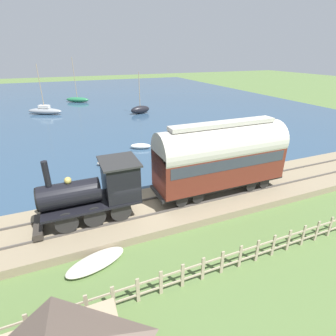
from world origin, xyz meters
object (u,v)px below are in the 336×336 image
rowboat_far_out (111,163)px  rowboat_off_pier (175,168)px  steam_locomotive (98,188)px  sailboat_green (77,99)px  sailboat_gray (45,111)px  passenger_coach (221,155)px  rowboat_mid_harbor (141,146)px  sailboat_black (140,109)px  beached_dinghy (96,262)px

rowboat_far_out → rowboat_off_pier: bearing=-103.5°
steam_locomotive → sailboat_green: sailboat_green is taller
rowboat_far_out → sailboat_gray: bearing=32.4°
steam_locomotive → passenger_coach: 7.63m
rowboat_mid_harbor → rowboat_off_pier: 6.28m
steam_locomotive → rowboat_mid_harbor: size_ratio=2.57×
sailboat_gray → rowboat_off_pier: 28.79m
sailboat_black → rowboat_off_pier: sailboat_black is taller
sailboat_green → beached_dinghy: size_ratio=2.67×
rowboat_off_pier → steam_locomotive: bearing=82.5°
sailboat_green → sailboat_gray: 10.79m
sailboat_gray → sailboat_black: (-5.15, -13.82, 0.07)m
steam_locomotive → rowboat_mid_harbor: steam_locomotive is taller
rowboat_mid_harbor → beached_dinghy: 15.82m
sailboat_green → rowboat_mid_harbor: 30.16m
sailboat_black → beached_dinghy: bearing=145.8°
steam_locomotive → sailboat_black: size_ratio=0.90×
steam_locomotive → passenger_coach: (0.00, -7.60, 0.73)m
passenger_coach → sailboat_green: sailboat_green is taller
sailboat_green → rowboat_off_pier: (-36.14, -4.57, -0.33)m
rowboat_far_out → rowboat_mid_harbor: (3.15, -3.57, 0.04)m
sailboat_black → rowboat_mid_harbor: bearing=149.5°
rowboat_off_pier → sailboat_green: bearing=-37.4°
sailboat_black → beached_dinghy: sailboat_black is taller
passenger_coach → rowboat_mid_harbor: size_ratio=3.98×
passenger_coach → sailboat_black: sailboat_black is taller
passenger_coach → rowboat_mid_harbor: (11.37, 1.85, -2.84)m
rowboat_mid_harbor → rowboat_off_pier: bearing=-147.8°
sailboat_gray → rowboat_mid_harbor: (-20.74, -9.08, -0.31)m
passenger_coach → rowboat_far_out: 10.25m
sailboat_green → beached_dinghy: bearing=-152.3°
sailboat_gray → rowboat_off_pier: bearing=-131.6°
rowboat_far_out → rowboat_off_pier: 5.57m
passenger_coach → rowboat_far_out: size_ratio=3.33×
sailboat_black → beached_dinghy: (-30.00, 11.27, -0.42)m
passenger_coach → sailboat_green: (41.32, 5.31, -2.59)m
sailboat_green → sailboat_gray: bearing=-179.7°
rowboat_mid_harbor → rowboat_off_pier: size_ratio=1.07×
passenger_coach → sailboat_black: bearing=-6.1°
steam_locomotive → beached_dinghy: size_ratio=1.87×
sailboat_green → rowboat_mid_harbor: bearing=-141.8°
steam_locomotive → beached_dinghy: 3.80m
rowboat_far_out → passenger_coach: bearing=-127.2°
sailboat_green → rowboat_mid_harbor: (-29.96, -3.47, -0.25)m
beached_dinghy → sailboat_gray: bearing=4.1°
sailboat_black → rowboat_far_out: 20.51m
sailboat_gray → rowboat_off_pier: (-26.93, -10.18, -0.39)m
rowboat_mid_harbor → sailboat_green: bearing=28.7°
sailboat_green → beached_dinghy: (-44.36, 3.07, -0.30)m
passenger_coach → beached_dinghy: bearing=109.9°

